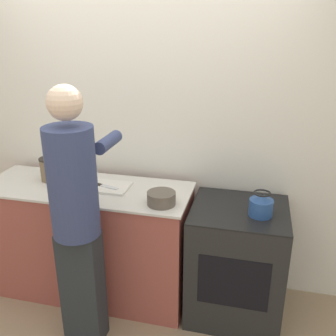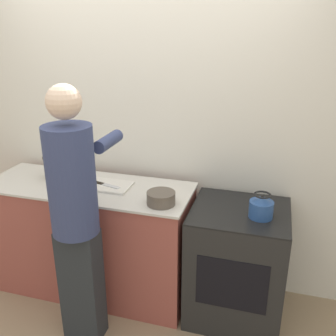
# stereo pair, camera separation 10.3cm
# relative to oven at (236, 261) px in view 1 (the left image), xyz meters

# --- Properties ---
(ground_plane) EXTENTS (12.00, 12.00, 0.00)m
(ground_plane) POSITION_rel_oven_xyz_m (-0.82, -0.31, -0.44)
(ground_plane) COLOR #997F60
(wall_back) EXTENTS (8.00, 0.05, 2.60)m
(wall_back) POSITION_rel_oven_xyz_m (-0.82, 0.38, 0.86)
(wall_back) COLOR silver
(wall_back) RESTS_ON ground_plane
(counter) EXTENTS (1.63, 0.60, 0.94)m
(counter) POSITION_rel_oven_xyz_m (-1.18, -0.02, 0.03)
(counter) COLOR #9E4C42
(counter) RESTS_ON ground_plane
(oven) EXTENTS (0.68, 0.63, 0.88)m
(oven) POSITION_rel_oven_xyz_m (0.00, 0.00, 0.00)
(oven) COLOR black
(oven) RESTS_ON ground_plane
(person) EXTENTS (0.34, 0.58, 1.79)m
(person) POSITION_rel_oven_xyz_m (-1.00, -0.51, 0.55)
(person) COLOR #262A2F
(person) RESTS_ON ground_plane
(cutting_board) EXTENTS (0.36, 0.24, 0.02)m
(cutting_board) POSITION_rel_oven_xyz_m (-1.02, 0.00, 0.50)
(cutting_board) COLOR silver
(cutting_board) RESTS_ON counter
(knife) EXTENTS (0.25, 0.09, 0.01)m
(knife) POSITION_rel_oven_xyz_m (-1.03, -0.01, 0.52)
(knife) COLOR silver
(knife) RESTS_ON cutting_board
(kettle) EXTENTS (0.16, 0.16, 0.17)m
(kettle) POSITION_rel_oven_xyz_m (0.14, -0.07, 0.51)
(kettle) COLOR #284C8C
(kettle) RESTS_ON oven
(bowl_prep) EXTENTS (0.20, 0.20, 0.09)m
(bowl_prep) POSITION_rel_oven_xyz_m (-0.53, -0.17, 0.54)
(bowl_prep) COLOR brown
(bowl_prep) RESTS_ON counter
(canister_jar) EXTENTS (0.15, 0.15, 0.19)m
(canister_jar) POSITION_rel_oven_xyz_m (-1.50, 0.04, 0.59)
(canister_jar) COLOR #756047
(canister_jar) RESTS_ON counter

